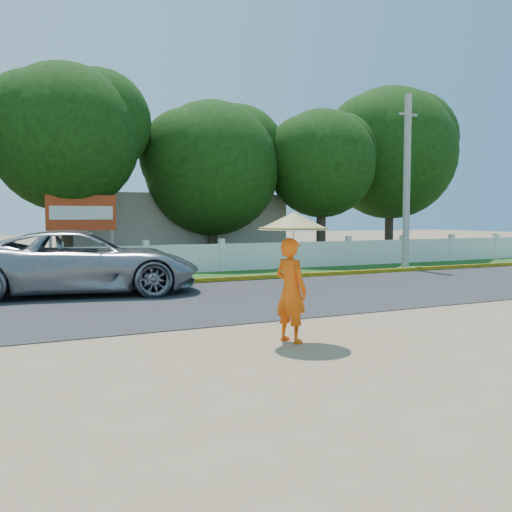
{
  "coord_description": "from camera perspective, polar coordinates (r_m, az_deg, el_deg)",
  "views": [
    {
      "loc": [
        -5.52,
        -9.28,
        2.19
      ],
      "look_at": [
        0.0,
        2.0,
        1.3
      ],
      "focal_mm": 40.0,
      "sensor_mm": 36.0,
      "label": 1
    }
  ],
  "objects": [
    {
      "name": "vehicle",
      "position": [
        16.6,
        -16.97,
        -0.6
      ],
      "size": [
        6.88,
        4.13,
        1.79
      ],
      "primitive_type": "imported",
      "rotation": [
        0.0,
        0.0,
        1.38
      ],
      "color": "#94969B",
      "rests_on": "ground"
    },
    {
      "name": "road",
      "position": [
        15.01,
        -4.21,
        -4.31
      ],
      "size": [
        60.0,
        7.0,
        0.02
      ],
      "primitive_type": "cube",
      "color": "#38383A",
      "rests_on": "ground"
    },
    {
      "name": "monk_with_parasol",
      "position": [
        9.82,
        3.63,
        -0.18
      ],
      "size": [
        1.24,
        1.24,
        2.25
      ],
      "color": "#F2550C",
      "rests_on": "ground"
    },
    {
      "name": "utility_pole",
      "position": [
        24.06,
        14.84,
        7.1
      ],
      "size": [
        0.28,
        0.28,
        7.06
      ],
      "primitive_type": "cylinder",
      "color": "#9A9A97",
      "rests_on": "ground"
    },
    {
      "name": "fence",
      "position": [
        21.28,
        -10.95,
        -0.45
      ],
      "size": [
        40.0,
        0.1,
        1.1
      ],
      "primitive_type": "cube",
      "color": "silver",
      "rests_on": "ground"
    },
    {
      "name": "billboard",
      "position": [
        21.85,
        -17.06,
        3.74
      ],
      "size": [
        2.5,
        0.13,
        2.95
      ],
      "color": "gray",
      "rests_on": "ground"
    },
    {
      "name": "tree_row",
      "position": [
        24.59,
        -10.49,
        10.38
      ],
      "size": [
        35.43,
        7.08,
        8.83
      ],
      "color": "#473828",
      "rests_on": "ground"
    },
    {
      "name": "building_near",
      "position": [
        28.59,
        -8.74,
        2.82
      ],
      "size": [
        10.0,
        6.0,
        3.2
      ],
      "primitive_type": "cube",
      "color": "#B7AD99",
      "rests_on": "ground"
    },
    {
      "name": "curb",
      "position": [
        18.31,
        -8.36,
        -2.61
      ],
      "size": [
        40.0,
        0.18,
        0.16
      ],
      "primitive_type": "cube",
      "color": "yellow",
      "rests_on": "ground"
    },
    {
      "name": "grass_verge",
      "position": [
        19.94,
        -9.84,
        -2.28
      ],
      "size": [
        60.0,
        3.5,
        0.03
      ],
      "primitive_type": "cube",
      "color": "#2D601E",
      "rests_on": "ground"
    },
    {
      "name": "ground",
      "position": [
        11.02,
        4.61,
        -7.42
      ],
      "size": [
        120.0,
        120.0,
        0.0
      ],
      "primitive_type": "plane",
      "color": "#9E8460",
      "rests_on": "ground"
    }
  ]
}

